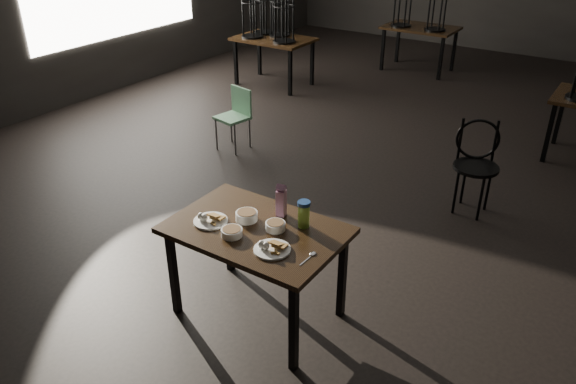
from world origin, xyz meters
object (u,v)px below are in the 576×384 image
Objects in this scene: bentwood_chair at (476,159)px; school_chair at (236,113)px; juice_carton at (281,201)px; main_table at (256,237)px; water_bottle at (304,214)px.

school_chair is at bearing 159.66° from bentwood_chair.
bentwood_chair reaches higher than school_chair.
juice_carton is 0.34× the size of school_chair.
main_table is 6.14× the size of water_bottle.
bentwood_chair is (0.76, 2.19, -0.33)m from juice_carton.
water_bottle is 3.17m from school_chair.
main_table is 0.37m from water_bottle.
bentwood_chair is 2.85m from school_chair.
school_chair is at bearing 134.71° from juice_carton.
bentwood_chair is at bearing 76.21° from water_bottle.
main_table is 2.57m from bentwood_chair.
main_table is 1.34× the size of bentwood_chair.
bentwood_chair is (0.81, 2.43, -0.14)m from main_table.
water_bottle reaches higher than bentwood_chair.
juice_carton reaches higher than main_table.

